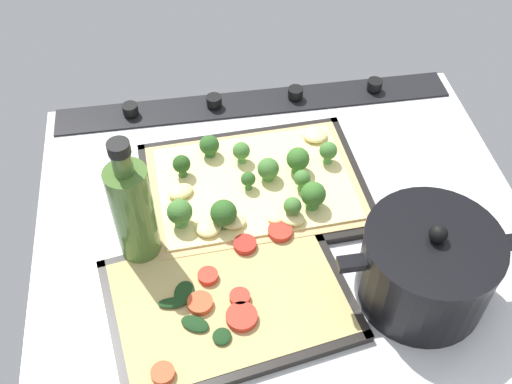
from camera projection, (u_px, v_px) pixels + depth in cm
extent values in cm
cube|color=silver|center=(284.00, 231.00, 95.91)|extent=(75.70, 65.51, 3.00)
cube|color=black|center=(255.00, 102.00, 113.81)|extent=(72.67, 7.00, 0.80)
cylinder|color=black|center=(375.00, 85.00, 115.20)|extent=(2.80, 2.80, 1.80)
cylinder|color=black|center=(295.00, 92.00, 113.63)|extent=(2.80, 2.80, 1.80)
cylinder|color=black|center=(214.00, 101.00, 112.06)|extent=(2.80, 2.80, 1.80)
cylinder|color=black|center=(130.00, 109.00, 110.49)|extent=(2.80, 2.80, 1.80)
cube|color=black|center=(254.00, 189.00, 99.45)|extent=(36.64, 27.95, 0.50)
cube|color=black|center=(240.00, 136.00, 107.34)|extent=(35.40, 2.96, 1.30)
cube|color=black|center=(271.00, 249.00, 90.97)|extent=(35.40, 2.96, 1.30)
cube|color=black|center=(356.00, 172.00, 101.48)|extent=(2.50, 26.25, 1.30)
cube|color=black|center=(148.00, 204.00, 96.82)|extent=(2.50, 26.25, 1.30)
cube|color=tan|center=(254.00, 186.00, 98.89)|extent=(34.12, 25.43, 1.00)
cube|color=#EFDB8C|center=(254.00, 183.00, 98.37)|extent=(31.37, 22.92, 0.40)
cone|color=#68AD54|center=(327.00, 158.00, 100.85)|extent=(1.61, 1.61, 1.38)
sphere|color=#427533|center=(328.00, 151.00, 99.52)|extent=(2.93, 2.93, 2.93)
cone|color=#68AD54|center=(241.00, 158.00, 100.94)|extent=(1.56, 1.56, 1.31)
sphere|color=#427533|center=(241.00, 151.00, 99.66)|extent=(2.85, 2.85, 2.85)
cone|color=#5B9F46|center=(297.00, 168.00, 99.48)|extent=(2.06, 2.06, 1.29)
sphere|color=#386B28|center=(298.00, 159.00, 97.96)|extent=(3.74, 3.74, 3.74)
cone|color=#4D8B3F|center=(248.00, 185.00, 97.00)|extent=(1.27, 1.27, 1.17)
sphere|color=#2D5B23|center=(248.00, 179.00, 95.92)|extent=(2.31, 2.31, 2.31)
cone|color=#427635|center=(183.00, 172.00, 98.82)|extent=(1.59, 1.59, 1.40)
sphere|color=#264C1C|center=(182.00, 164.00, 97.49)|extent=(2.88, 2.88, 2.88)
cone|color=#5B9F46|center=(312.00, 203.00, 94.39)|extent=(2.13, 2.13, 1.31)
sphere|color=#386B28|center=(313.00, 194.00, 92.82)|extent=(3.87, 3.87, 3.87)
cone|color=#68AD54|center=(301.00, 185.00, 96.86)|extent=(1.46, 1.46, 1.33)
sphere|color=#427533|center=(302.00, 178.00, 95.63)|extent=(2.66, 2.66, 2.66)
cone|color=#68AD54|center=(181.00, 221.00, 92.04)|extent=(2.09, 2.09, 1.38)
sphere|color=#427533|center=(180.00, 212.00, 90.46)|extent=(3.80, 3.80, 3.80)
cone|color=#4D8B3F|center=(224.00, 223.00, 91.83)|extent=(2.19, 2.19, 1.25)
sphere|color=#2D5B23|center=(224.00, 214.00, 90.25)|extent=(3.99, 3.99, 3.99)
cone|color=#4D8B3F|center=(210.00, 153.00, 102.05)|extent=(1.81, 1.81, 1.00)
sphere|color=#2D5B23|center=(209.00, 145.00, 100.76)|extent=(3.30, 3.30, 3.30)
cone|color=#68AD54|center=(292.00, 215.00, 92.77)|extent=(1.51, 1.51, 1.37)
sphere|color=#427533|center=(293.00, 208.00, 91.50)|extent=(2.74, 2.74, 2.74)
cone|color=#68AD54|center=(268.00, 176.00, 98.47)|extent=(1.91, 1.91, 0.92)
sphere|color=#427533|center=(268.00, 169.00, 97.16)|extent=(3.47, 3.47, 3.47)
ellipsoid|color=#EFDB8C|center=(208.00, 227.00, 91.38)|extent=(5.49, 5.51, 1.39)
ellipsoid|color=#EFDB8C|center=(292.00, 218.00, 92.55)|extent=(4.81, 4.47, 1.35)
ellipsoid|color=#EFDB8C|center=(181.00, 192.00, 96.07)|extent=(4.81, 4.18, 1.42)
ellipsoid|color=#EFDB8C|center=(315.00, 134.00, 104.81)|extent=(4.30, 4.20, 1.48)
ellipsoid|color=#EFDB8C|center=(233.00, 222.00, 92.02)|extent=(4.79, 4.27, 1.40)
ellipsoid|color=#EFDB8C|center=(276.00, 218.00, 92.80)|extent=(3.70, 3.64, 0.96)
cube|color=black|center=(229.00, 301.00, 85.37)|extent=(36.31, 28.64, 0.50)
cube|color=black|center=(208.00, 239.00, 92.17)|extent=(32.65, 6.56, 1.30)
cube|color=black|center=(254.00, 372.00, 77.97)|extent=(32.65, 6.56, 1.30)
cube|color=black|center=(334.00, 270.00, 88.40)|extent=(5.04, 23.45, 1.30)
cube|color=black|center=(115.00, 332.00, 81.74)|extent=(5.04, 23.45, 1.30)
cube|color=tan|center=(229.00, 299.00, 84.85)|extent=(33.55, 25.88, 0.90)
cylinder|color=#B22319|center=(245.00, 245.00, 89.91)|extent=(3.38, 3.38, 1.00)
cylinder|color=#D14723|center=(163.00, 373.00, 76.51)|extent=(3.02, 3.02, 1.00)
cylinder|color=red|center=(240.00, 297.00, 83.90)|extent=(2.84, 2.84, 1.00)
cylinder|color=#D14723|center=(200.00, 303.00, 83.28)|extent=(3.50, 3.50, 1.00)
cylinder|color=red|center=(242.00, 317.00, 81.86)|extent=(4.28, 4.28, 1.00)
cylinder|color=red|center=(280.00, 231.00, 91.54)|extent=(3.69, 3.69, 1.00)
cylinder|color=red|center=(208.00, 276.00, 86.21)|extent=(2.88, 2.88, 1.00)
ellipsoid|color=#193819|center=(195.00, 324.00, 81.29)|extent=(4.54, 3.96, 0.60)
ellipsoid|color=#193819|center=(173.00, 303.00, 83.44)|extent=(4.08, 1.93, 0.60)
ellipsoid|color=#193819|center=(222.00, 336.00, 80.05)|extent=(3.00, 3.07, 0.60)
ellipsoid|color=#193819|center=(184.00, 292.00, 84.53)|extent=(3.55, 4.33, 0.60)
cylinder|color=black|center=(426.00, 269.00, 82.52)|extent=(17.83, 17.83, 11.28)
cylinder|color=black|center=(436.00, 241.00, 78.03)|extent=(18.18, 18.18, 0.80)
sphere|color=black|center=(438.00, 234.00, 76.84)|extent=(2.40, 2.40, 2.40)
cube|color=black|center=(509.00, 243.00, 80.95)|extent=(3.60, 2.00, 1.20)
cube|color=black|center=(351.00, 263.00, 78.73)|extent=(3.60, 2.00, 1.20)
cylinder|color=#476B2D|center=(134.00, 216.00, 84.83)|extent=(5.85, 5.85, 17.27)
cylinder|color=#476B2D|center=(122.00, 163.00, 77.10)|extent=(2.63, 2.63, 3.50)
cylinder|color=black|center=(119.00, 148.00, 75.20)|extent=(2.93, 2.93, 1.60)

